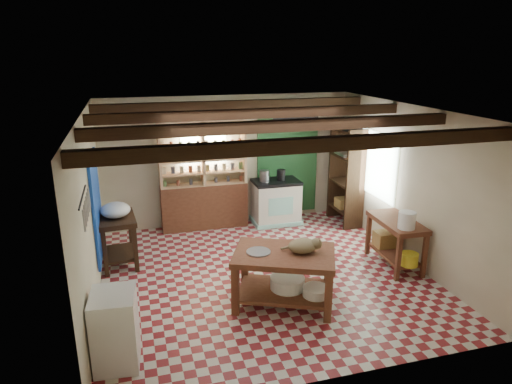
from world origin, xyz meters
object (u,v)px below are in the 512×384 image
object	(u,v)px
prep_table	(118,241)
cat	(303,246)
right_counter	(395,243)
white_cabinet	(115,329)
stove	(276,202)
work_table	(284,278)

from	to	relation	value
prep_table	cat	world-z (taller)	cat
prep_table	right_counter	bearing A→B (deg)	-20.59
prep_table	cat	bearing A→B (deg)	-42.70
white_cabinet	cat	bearing A→B (deg)	19.04
stove	right_counter	size ratio (longest dim) A/B	0.84
right_counter	cat	bearing A→B (deg)	-157.57
prep_table	work_table	bearing A→B (deg)	-44.85
work_table	white_cabinet	xyz separation A→B (m)	(-2.25, -0.70, 0.05)
stove	cat	bearing A→B (deg)	-101.73
prep_table	white_cabinet	world-z (taller)	white_cabinet
work_table	prep_table	size ratio (longest dim) A/B	1.62
right_counter	work_table	bearing A→B (deg)	-161.06
prep_table	right_counter	distance (m)	4.56
work_table	prep_table	bearing A→B (deg)	163.74
prep_table	right_counter	world-z (taller)	prep_table
work_table	cat	size ratio (longest dim) A/B	3.28
right_counter	prep_table	bearing A→B (deg)	166.66
stove	right_counter	distance (m)	2.71
stove	right_counter	xyz separation A→B (m)	(1.28, -2.39, -0.06)
right_counter	cat	size ratio (longest dim) A/B	2.67
white_cabinet	right_counter	bearing A→B (deg)	21.32
work_table	white_cabinet	distance (m)	2.35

